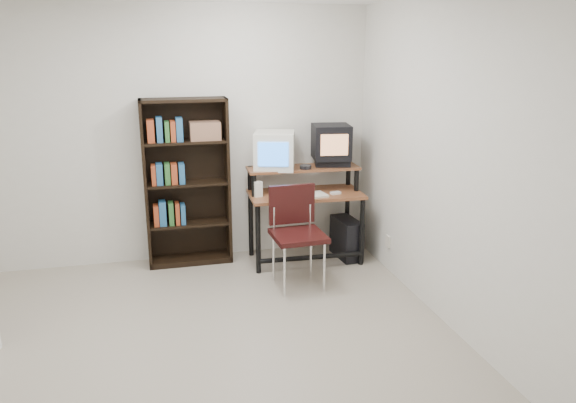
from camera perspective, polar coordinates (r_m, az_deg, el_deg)
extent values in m
cube|color=#ABA08D|center=(4.38, -8.86, -14.94)|extent=(4.00, 4.00, 0.01)
cube|color=silver|center=(5.84, -11.23, 6.47)|extent=(4.00, 0.01, 2.60)
cube|color=silver|center=(2.00, -5.04, -11.65)|extent=(4.00, 0.01, 2.60)
cube|color=silver|center=(4.48, 16.77, 3.29)|extent=(0.01, 4.00, 2.60)
cube|color=brown|center=(5.77, 1.78, 0.75)|extent=(1.17, 0.61, 0.03)
cube|color=brown|center=(5.82, 1.53, 3.42)|extent=(1.16, 0.38, 0.02)
cylinder|color=black|center=(5.54, -3.06, -3.81)|extent=(0.05, 0.05, 0.72)
cylinder|color=black|center=(5.79, 7.51, -3.04)|extent=(0.05, 0.05, 0.72)
cylinder|color=black|center=(5.97, -3.82, -1.03)|extent=(0.05, 0.05, 0.98)
cylinder|color=black|center=(6.20, 6.04, -0.43)|extent=(0.05, 0.05, 0.98)
cylinder|color=black|center=(5.73, 2.32, -5.70)|extent=(1.08, 0.09, 0.05)
cube|color=silver|center=(5.75, -1.38, 5.20)|extent=(0.49, 0.49, 0.38)
cube|color=blue|center=(5.55, -1.52, 4.81)|extent=(0.29, 0.10, 0.24)
cube|color=black|center=(5.91, 4.50, 3.96)|extent=(0.41, 0.33, 0.08)
cube|color=black|center=(5.88, 4.41, 6.07)|extent=(0.42, 0.41, 0.35)
cube|color=tan|center=(5.70, 4.74, 5.74)|extent=(0.28, 0.05, 0.21)
cylinder|color=#26262B|center=(5.72, 1.79, 3.46)|extent=(0.14, 0.14, 0.05)
cube|color=silver|center=(5.60, 1.59, 0.48)|extent=(0.50, 0.28, 0.03)
cube|color=black|center=(5.74, 4.83, 0.66)|extent=(0.25, 0.21, 0.01)
cube|color=white|center=(5.73, 4.85, 0.83)|extent=(0.11, 0.08, 0.03)
cube|color=silver|center=(5.61, -3.10, 1.21)|extent=(0.09, 0.09, 0.17)
cube|color=black|center=(6.03, 5.95, -3.71)|extent=(0.24, 0.47, 0.42)
cube|color=black|center=(5.19, 1.06, -3.50)|extent=(0.49, 0.49, 0.04)
cube|color=black|center=(5.31, 0.39, -0.28)|extent=(0.45, 0.06, 0.38)
cylinder|color=silver|center=(5.07, -0.36, -7.17)|extent=(0.02, 0.02, 0.48)
cylinder|color=silver|center=(5.18, 3.70, -6.69)|extent=(0.02, 0.02, 0.48)
cylinder|color=silver|center=(5.40, -1.48, -5.66)|extent=(0.02, 0.02, 0.48)
cylinder|color=silver|center=(5.51, 2.34, -5.24)|extent=(0.02, 0.02, 0.48)
cube|color=black|center=(5.75, -14.28, 1.56)|extent=(0.03, 0.28, 1.70)
cube|color=black|center=(5.81, -6.17, 2.09)|extent=(0.03, 0.28, 1.70)
cube|color=black|center=(5.89, -10.31, 2.13)|extent=(0.85, 0.03, 1.70)
cube|color=black|center=(5.62, -10.63, 10.12)|extent=(0.85, 0.29, 0.03)
cube|color=black|center=(6.01, -9.83, -5.77)|extent=(0.85, 0.29, 0.06)
cube|color=black|center=(5.88, -10.01, -2.19)|extent=(0.79, 0.27, 0.03)
cube|color=black|center=(5.77, -10.21, 1.83)|extent=(0.79, 0.27, 0.02)
cube|color=black|center=(5.68, -10.42, 6.00)|extent=(0.79, 0.27, 0.02)
cube|color=brown|center=(5.68, -8.45, 7.14)|extent=(0.30, 0.21, 0.18)
cube|color=beige|center=(5.73, 10.11, -4.00)|extent=(0.02, 0.08, 0.12)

